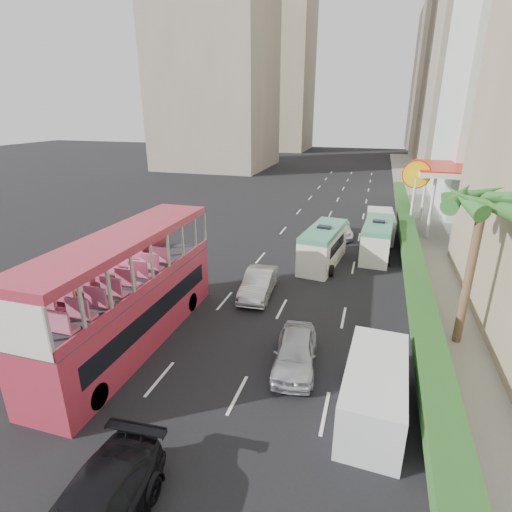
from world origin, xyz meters
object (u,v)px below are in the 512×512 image
at_px(van_asset, 338,236).
at_px(panel_van_near, 374,390).
at_px(panel_van_far, 380,225).
at_px(car_silver_lane_b, 295,366).
at_px(shell_station, 453,199).
at_px(minibus_far, 377,239).
at_px(car_silver_lane_a, 259,295).
at_px(palm_tree, 469,274).
at_px(minibus_near, 323,246).
at_px(double_decker_bus, 129,291).

relative_size(van_asset, panel_van_near, 0.89).
bearing_deg(panel_van_far, car_silver_lane_b, -101.73).
xyz_separation_m(panel_van_near, shell_station, (5.66, 24.56, 1.78)).
height_order(minibus_far, panel_van_near, minibus_far).
distance_m(car_silver_lane_a, palm_tree, 10.64).
relative_size(car_silver_lane_b, minibus_far, 0.73).
bearing_deg(palm_tree, panel_van_near, -121.91).
bearing_deg(minibus_near, panel_van_far, 71.22).
bearing_deg(car_silver_lane_a, car_silver_lane_b, -64.71).
xyz_separation_m(car_silver_lane_a, minibus_far, (6.17, 8.59, 1.23)).
xyz_separation_m(double_decker_bus, shell_station, (16.00, 23.00, 0.22)).
xyz_separation_m(double_decker_bus, minibus_near, (6.72, 12.07, -1.27)).
bearing_deg(minibus_far, shell_station, 57.39).
distance_m(minibus_far, palm_tree, 11.66).
xyz_separation_m(minibus_near, panel_van_far, (3.58, 7.35, -0.26)).
xyz_separation_m(minibus_far, panel_van_far, (0.16, 4.57, -0.23)).
height_order(minibus_near, panel_van_near, minibus_near).
bearing_deg(panel_van_far, car_silver_lane_a, -118.40).
bearing_deg(palm_tree, panel_van_far, 102.78).
relative_size(minibus_far, panel_van_near, 1.14).
relative_size(double_decker_bus, minibus_far, 1.99).
relative_size(minibus_far, panel_van_far, 1.10).
height_order(double_decker_bus, car_silver_lane_b, double_decker_bus).
height_order(car_silver_lane_b, shell_station, shell_station).
height_order(minibus_far, shell_station, shell_station).
height_order(car_silver_lane_b, minibus_far, minibus_far).
xyz_separation_m(van_asset, minibus_near, (-0.42, -6.61, 1.26)).
bearing_deg(minibus_far, minibus_near, -137.75).
height_order(car_silver_lane_a, minibus_far, minibus_far).
distance_m(panel_van_far, shell_station, 6.95).
relative_size(car_silver_lane_a, shell_station, 0.54).
xyz_separation_m(panel_van_far, shell_station, (5.70, 3.58, 1.75)).
bearing_deg(minibus_far, car_silver_lane_b, -98.09).
height_order(car_silver_lane_b, minibus_near, minibus_near).
bearing_deg(minibus_near, car_silver_lane_a, -108.21).
bearing_deg(van_asset, double_decker_bus, -120.59).
bearing_deg(shell_station, panel_van_near, -102.98).
relative_size(van_asset, shell_station, 0.54).
height_order(minibus_near, palm_tree, palm_tree).
bearing_deg(panel_van_near, minibus_far, 93.62).
height_order(car_silver_lane_b, panel_van_near, panel_van_near).
relative_size(car_silver_lane_a, minibus_near, 0.75).
height_order(panel_van_near, panel_van_far, panel_van_far).
xyz_separation_m(panel_van_near, panel_van_far, (-0.04, 20.98, 0.03)).
bearing_deg(van_asset, shell_station, 16.34).
relative_size(panel_van_near, palm_tree, 0.76).
height_order(minibus_near, shell_station, shell_station).
xyz_separation_m(double_decker_bus, van_asset, (7.14, 18.68, -2.53)).
bearing_deg(palm_tree, double_decker_bus, -163.84).
xyz_separation_m(minibus_near, minibus_far, (3.42, 2.78, -0.04)).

